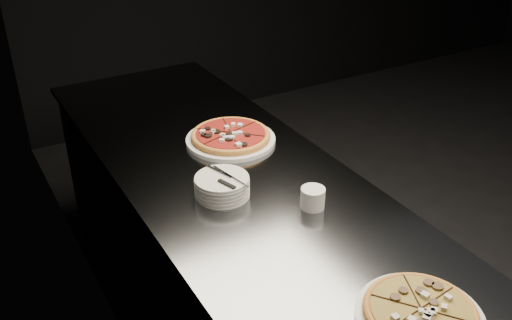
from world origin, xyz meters
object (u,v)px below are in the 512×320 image
pizza_tomato (231,137)px  cutlery (226,178)px  counter (248,291)px  pizza_mushroom (420,314)px  plate_stack (222,186)px  ramekin (313,197)px

pizza_tomato → cutlery: 0.39m
counter → pizza_mushroom: bearing=-85.5°
pizza_tomato → cutlery: bearing=-120.2°
pizza_mushroom → counter: bearing=94.5°
pizza_mushroom → cutlery: (-0.15, 0.72, 0.05)m
plate_stack → cutlery: 0.04m
cutlery → pizza_mushroom: bearing=-95.7°
pizza_tomato → plate_stack: 0.38m
pizza_mushroom → cutlery: 0.74m
counter → pizza_tomato: size_ratio=6.52×
counter → pizza_mushroom: 0.88m
counter → pizza_mushroom: size_ratio=7.90×
plate_stack → ramekin: bearing=-44.0°
pizza_tomato → ramekin: 0.53m
plate_stack → pizza_mushroom: bearing=-78.1°
pizza_tomato → plate_stack: size_ratio=2.12×
ramekin → plate_stack: bearing=136.0°
plate_stack → ramekin: (0.21, -0.21, 0.00)m
counter → pizza_tomato: bearing=71.7°
pizza_mushroom → pizza_tomato: pizza_tomato is taller
cutlery → ramekin: size_ratio=2.46×
counter → cutlery: 0.54m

